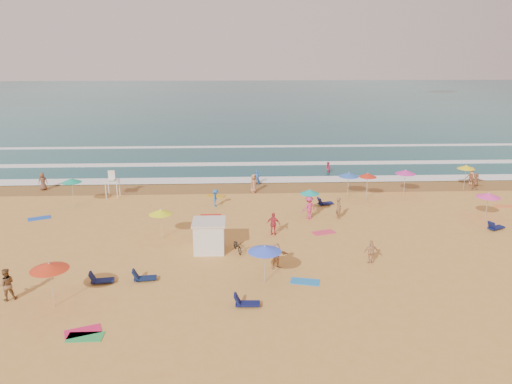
{
  "coord_description": "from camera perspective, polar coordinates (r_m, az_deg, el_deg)",
  "views": [
    {
      "loc": [
        -2.44,
        -33.99,
        13.52
      ],
      "look_at": [
        -0.84,
        6.0,
        1.5
      ],
      "focal_mm": 35.0,
      "sensor_mm": 36.0,
      "label": 1
    }
  ],
  "objects": [
    {
      "name": "surf_foam",
      "position": [
        56.97,
        0.23,
        3.09
      ],
      "size": [
        200.0,
        18.7,
        0.05
      ],
      "color": "white",
      "rests_on": "ground"
    },
    {
      "name": "bicycle",
      "position": [
        33.68,
        -2.11,
        -6.17
      ],
      "size": [
        1.02,
        1.72,
        0.85
      ],
      "primitive_type": "imported",
      "rotation": [
        0.0,
        0.0,
        0.3
      ],
      "color": "black",
      "rests_on": "ground"
    },
    {
      "name": "wet_sand",
      "position": [
        48.48,
        0.68,
        0.53
      ],
      "size": [
        220.0,
        220.0,
        0.0
      ],
      "primitive_type": "plane",
      "color": "olive",
      "rests_on": "ground"
    },
    {
      "name": "lifeguard_stand",
      "position": [
        47.03,
        -16.08,
        0.67
      ],
      "size": [
        1.2,
        1.2,
        2.1
      ],
      "primitive_type": null,
      "color": "white",
      "rests_on": "ground"
    },
    {
      "name": "cabana_roof",
      "position": [
        33.42,
        -5.41,
        -3.42
      ],
      "size": [
        2.2,
        2.2,
        0.12
      ],
      "primitive_type": "cube",
      "color": "silver",
      "rests_on": "cabana"
    },
    {
      "name": "cabana",
      "position": [
        33.8,
        -5.36,
        -5.1
      ],
      "size": [
        2.0,
        2.0,
        2.0
      ],
      "primitive_type": "cube",
      "color": "white",
      "rests_on": "ground"
    },
    {
      "name": "ocean",
      "position": [
        118.79,
        -1.12,
        10.17
      ],
      "size": [
        220.0,
        140.0,
        0.18
      ],
      "primitive_type": "cube",
      "color": "#0C4756",
      "rests_on": "ground"
    },
    {
      "name": "ground",
      "position": [
        36.66,
        1.69,
        -4.93
      ],
      "size": [
        220.0,
        220.0,
        0.0
      ],
      "primitive_type": "plane",
      "color": "gold",
      "rests_on": "ground"
    },
    {
      "name": "towels",
      "position": [
        35.62,
        4.89,
        -5.63
      ],
      "size": [
        40.71,
        23.74,
        0.03
      ],
      "color": "#E11C5A",
      "rests_on": "ground"
    },
    {
      "name": "loungers",
      "position": [
        32.87,
        10.05,
        -7.52
      ],
      "size": [
        46.54,
        21.64,
        0.34
      ],
      "color": "#0E1647",
      "rests_on": "ground"
    },
    {
      "name": "beach_umbrellas",
      "position": [
        37.98,
        12.25,
        -1.05
      ],
      "size": [
        60.3,
        24.34,
        0.69
      ],
      "color": "blue",
      "rests_on": "ground"
    },
    {
      "name": "beachgoers",
      "position": [
        40.43,
        1.79,
        -1.57
      ],
      "size": [
        50.07,
        27.55,
        2.14
      ],
      "color": "brown",
      "rests_on": "ground"
    }
  ]
}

